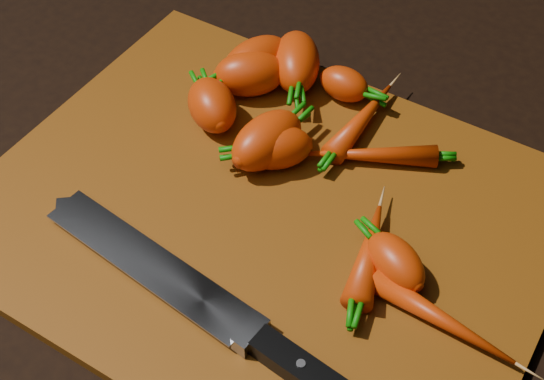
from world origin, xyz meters
The scene contains 15 objects.
ground centered at (0.00, 0.00, -0.01)m, with size 2.00×2.00×0.01m, color black.
cutting_board centered at (0.00, 0.00, 0.01)m, with size 0.50×0.40×0.01m, color #683409.
carrot_0 centered at (-0.10, 0.13, 0.04)m, with size 0.07×0.05×0.05m, color #C33206.
carrot_1 centered at (-0.11, 0.07, 0.03)m, with size 0.07×0.05×0.05m, color #C33206.
carrot_2 centered at (-0.07, 0.17, 0.04)m, with size 0.08×0.05×0.05m, color #C33206.
carrot_3 centered at (-0.03, 0.06, 0.04)m, with size 0.08×0.05×0.05m, color #C33206.
carrot_4 centered at (-0.02, 0.05, 0.03)m, with size 0.07×0.04×0.04m, color #C33206.
carrot_5 centered at (-0.01, 0.17, 0.03)m, with size 0.05×0.03×0.03m, color #C33206.
carrot_6 centered at (0.13, 0.00, 0.03)m, with size 0.06×0.04×0.04m, color #C33206.
carrot_7 centered at (0.02, 0.14, 0.02)m, with size 0.12×0.02×0.02m, color #C33206.
carrot_8 centered at (0.18, -0.03, 0.02)m, with size 0.12×0.02×0.02m, color #C33206.
carrot_9 centered at (0.10, 0.00, 0.03)m, with size 0.10×0.03×0.03m, color #C33206.
carrot_10 centered at (0.05, 0.10, 0.02)m, with size 0.12×0.02×0.02m, color #C33206.
carrot_11 centered at (-0.10, 0.15, 0.04)m, with size 0.08×0.05×0.05m, color #C33206.
knife centered at (-0.03, -0.11, 0.02)m, with size 0.34×0.07×0.02m.
Camera 1 is at (0.23, -0.37, 0.53)m, focal length 50.00 mm.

